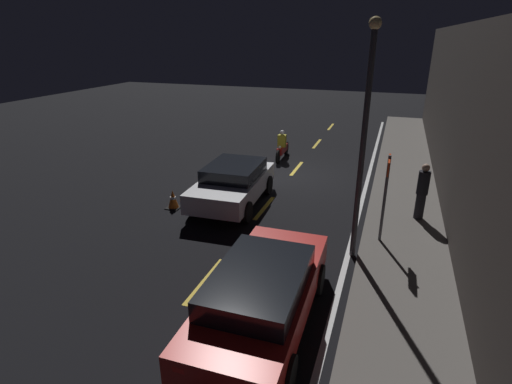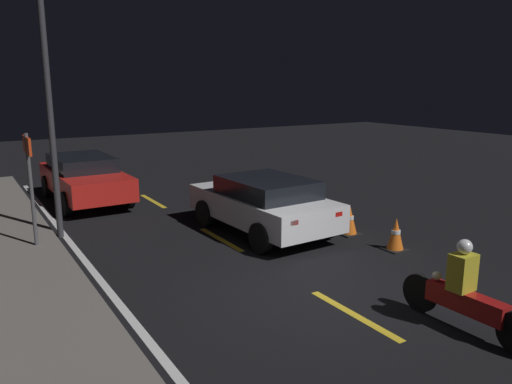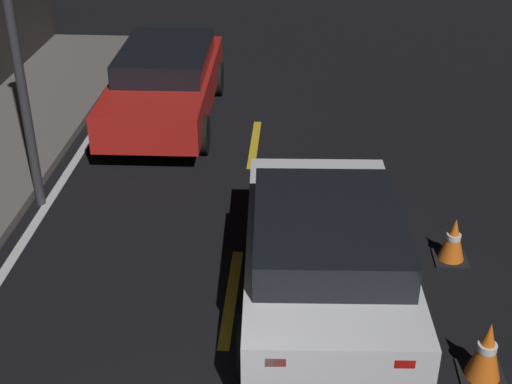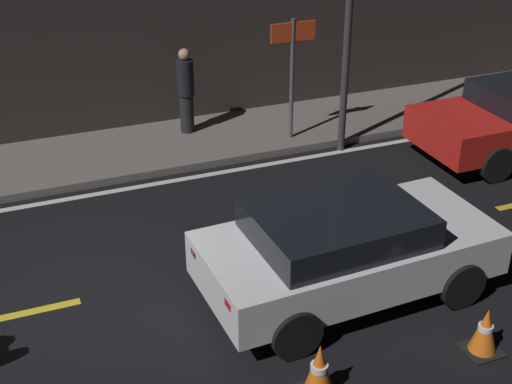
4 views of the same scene
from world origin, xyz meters
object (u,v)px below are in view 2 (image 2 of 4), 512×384
Objects in this scene: motorcycle at (466,295)px; traffic_cone_mid at (349,220)px; street_lamp at (49,97)px; shop_sign at (29,167)px; sedan_white at (263,202)px; traffic_cone_far at (296,203)px; taxi_red at (84,177)px; traffic_cone_near at (396,234)px.

traffic_cone_mid is at bearing -23.99° from motorcycle.
street_lamp is at bearing 25.67° from motorcycle.
street_lamp is at bearing -37.84° from shop_sign.
traffic_cone_mid is at bearing -127.98° from sedan_white.
motorcycle is 3.47× the size of traffic_cone_far.
taxi_red is 1.92× the size of shop_sign.
traffic_cone_far is at bearing -61.41° from sedan_white.
traffic_cone_near is at bearing -179.76° from traffic_cone_far.
traffic_cone_mid is at bearing -119.70° from street_lamp.
traffic_cone_mid is 0.30× the size of shop_sign.
motorcycle is at bearing 12.79° from taxi_red.
sedan_white is at bearing -117.22° from street_lamp.
traffic_cone_mid is 2.24m from traffic_cone_far.
traffic_cone_far is at bearing -100.85° from street_lamp.
street_lamp is (-3.41, 1.37, 2.47)m from taxi_red.
taxi_red is at bearing 45.46° from traffic_cone_far.
traffic_cone_near is 0.12× the size of street_lamp.
shop_sign reaches higher than sedan_white.
taxi_red is (5.60, 2.90, 0.01)m from sedan_white.
traffic_cone_near is at bearing -128.48° from street_lamp.
street_lamp is (4.78, 6.01, 2.88)m from traffic_cone_near.
traffic_cone_far is 6.77m from street_lamp.
sedan_white is at bearing 121.08° from traffic_cone_far.
sedan_white is 2.07m from traffic_cone_far.
traffic_cone_near is 1.40m from traffic_cone_mid.
sedan_white is 5.20m from shop_sign.
sedan_white is 5.62× the size of traffic_cone_mid.
taxi_red is 7.21× the size of traffic_cone_far.
sedan_white is at bearing 26.36° from taxi_red.
motorcycle is 9.28m from street_lamp.
motorcycle is at bearing 148.63° from traffic_cone_near.
motorcycle is 3.04× the size of traffic_cone_mid.
sedan_white is at bearing -105.73° from shop_sign.
traffic_cone_mid is at bearing 3.16° from traffic_cone_near.
taxi_red is at bearing 29.57° from traffic_cone_near.
taxi_red is at bearing 11.72° from motorcycle.
taxi_red is 6.30× the size of traffic_cone_mid.
traffic_cone_mid is at bearing 178.43° from traffic_cone_far.
sedan_white is 6.42× the size of traffic_cone_far.
traffic_cone_mid reaches higher than traffic_cone_near.
traffic_cone_far is (6.72, -1.87, -0.25)m from motorcycle.
motorcycle is at bearing -145.94° from shop_sign.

